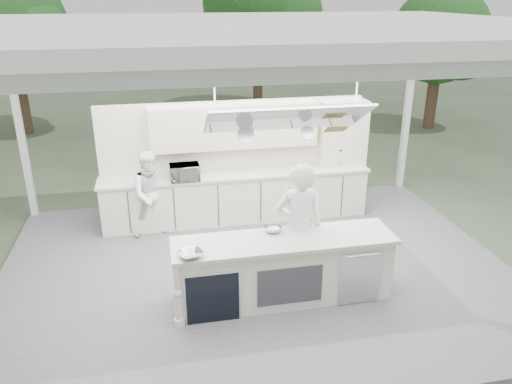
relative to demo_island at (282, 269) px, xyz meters
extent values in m
plane|color=#4B593D|center=(-0.18, 0.91, -0.60)|extent=(90.00, 90.00, 0.00)
cube|color=#5C5C61|center=(-0.18, 0.91, -0.54)|extent=(8.00, 6.00, 0.12)
cube|color=white|center=(3.72, 3.81, 1.25)|extent=(0.12, 0.12, 3.70)
cube|color=white|center=(-4.08, 3.81, 1.25)|extent=(0.12, 0.12, 3.70)
cube|color=white|center=(-0.18, 0.91, 3.18)|extent=(8.20, 6.20, 0.16)
cube|color=white|center=(-0.18, -1.99, 3.02)|extent=(8.00, 0.12, 0.16)
cube|color=white|center=(-0.18, 3.81, 3.02)|extent=(8.00, 0.12, 0.16)
cube|color=white|center=(0.02, 0.01, 2.15)|extent=(2.00, 0.71, 0.43)
cube|color=white|center=(0.02, 0.01, 2.15)|extent=(2.06, 0.76, 0.46)
cylinder|color=white|center=(-0.88, 0.01, 2.63)|extent=(0.02, 0.02, 0.95)
cylinder|color=white|center=(0.92, 0.01, 2.63)|extent=(0.02, 0.02, 0.95)
cylinder|color=silver|center=(-0.48, 0.16, 1.93)|extent=(0.22, 0.14, 0.21)
cylinder|color=silver|center=(0.32, 0.11, 1.93)|extent=(0.18, 0.12, 0.18)
cube|color=olive|center=(0.72, 0.13, 1.95)|extent=(0.28, 0.18, 0.12)
cube|color=white|center=(0.02, 0.01, -0.03)|extent=(3.00, 0.70, 0.90)
cube|color=silver|center=(0.02, 0.01, 0.45)|extent=(3.10, 0.78, 0.05)
cylinder|color=white|center=(-1.48, -0.34, -0.02)|extent=(0.11, 0.11, 0.92)
cube|color=black|center=(-1.03, -0.34, -0.12)|extent=(0.70, 0.04, 0.72)
cube|color=silver|center=(-1.03, -0.35, -0.12)|extent=(0.74, 0.03, 0.72)
cube|color=#36353A|center=(0.02, -0.35, -0.06)|extent=(0.90, 0.02, 0.55)
cube|color=silver|center=(1.02, -0.35, -0.06)|extent=(0.62, 0.02, 0.78)
cube|color=white|center=(-0.18, 2.81, -0.03)|extent=(5.00, 0.65, 0.90)
cube|color=silver|center=(-0.18, 2.81, 0.45)|extent=(5.08, 0.72, 0.05)
cube|color=white|center=(-0.18, 3.11, 0.65)|extent=(5.00, 0.10, 2.25)
cube|color=white|center=(-0.18, 2.98, 1.32)|extent=(3.10, 0.38, 0.80)
cube|color=white|center=(1.92, 2.93, 1.07)|extent=(0.90, 0.45, 1.30)
cube|color=olive|center=(1.92, 2.93, 1.07)|extent=(0.84, 0.40, 0.03)
cylinder|color=silver|center=(1.82, 2.79, 0.53)|extent=(0.20, 0.20, 0.12)
cylinder|color=black|center=(1.82, 2.79, 0.69)|extent=(0.17, 0.17, 0.20)
cylinder|color=black|center=(2.17, 2.79, 0.52)|extent=(0.16, 0.16, 0.10)
cone|color=black|center=(2.17, 2.79, 0.69)|extent=(0.14, 0.14, 0.24)
cylinder|color=#4D3A26|center=(-5.68, 10.91, 0.45)|extent=(0.36, 0.36, 2.10)
sphere|color=#2F6A27|center=(-5.68, 10.91, 2.69)|extent=(3.40, 3.40, 3.40)
sphere|color=#2F6A27|center=(-5.00, 10.40, 2.35)|extent=(2.38, 2.38, 2.38)
cylinder|color=#4D3A26|center=(2.32, 12.91, 0.63)|extent=(0.36, 0.36, 2.45)
sphere|color=#2F6A27|center=(2.32, 12.91, 3.25)|extent=(4.00, 4.00, 4.00)
sphere|color=#2F6A27|center=(3.12, 12.31, 2.85)|extent=(2.80, 2.80, 2.80)
cylinder|color=#4D3A26|center=(7.32, 8.91, 0.37)|extent=(0.36, 0.36, 1.92)
sphere|color=#2F6A27|center=(7.32, 8.91, 2.38)|extent=(3.00, 3.00, 3.00)
sphere|color=#2F6A27|center=(7.92, 8.46, 2.08)|extent=(2.10, 2.10, 2.10)
imported|color=silver|center=(0.31, 0.31, 0.49)|extent=(0.73, 0.51, 1.93)
imported|color=white|center=(-1.75, 2.46, 0.31)|extent=(0.86, 0.73, 1.56)
imported|color=#ACAEB3|center=(-1.15, 2.61, 0.62)|extent=(0.54, 0.37, 0.29)
imported|color=#AEB1B5|center=(-1.28, -0.24, 0.51)|extent=(0.40, 0.40, 0.08)
imported|color=#B2B4B9|center=(-0.08, 0.26, 0.51)|extent=(0.26, 0.26, 0.08)
camera|label=1|loc=(-1.58, -5.90, 3.63)|focal=35.00mm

